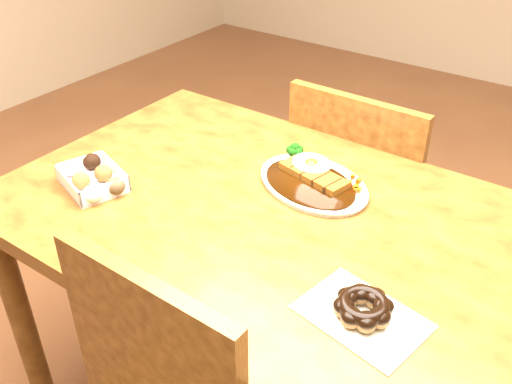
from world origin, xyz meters
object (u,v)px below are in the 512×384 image
Objects in this scene: pon_de_ring at (363,308)px; katsu_curry_plate at (313,179)px; donut_box at (92,178)px; table at (265,244)px; chair_far at (365,202)px.

katsu_curry_plate is at bearing 132.06° from pon_de_ring.
katsu_curry_plate is at bearing 35.94° from donut_box.
table is 0.56m from chair_far.
chair_far reaches higher than donut_box.
katsu_curry_plate is 1.74× the size of donut_box.
donut_box is 0.71m from pon_de_ring.
pon_de_ring is at bearing -47.94° from katsu_curry_plate.
katsu_curry_plate is 1.42× the size of pon_de_ring.
donut_box is at bearing 178.57° from pon_de_ring.
katsu_curry_plate is at bearing 77.65° from table.
donut_box reaches higher than table.
table is 1.38× the size of chair_far.
pon_de_ring is (0.71, -0.02, -0.00)m from donut_box.
table is 0.43m from donut_box.
donut_box is 0.82× the size of pon_de_ring.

